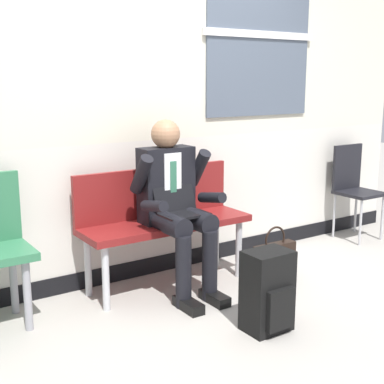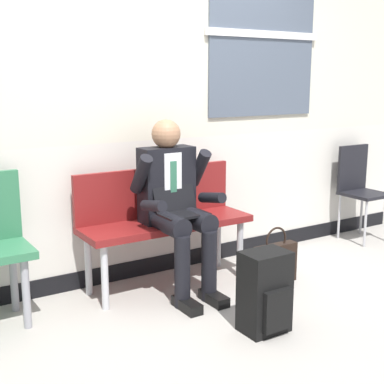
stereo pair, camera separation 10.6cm
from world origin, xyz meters
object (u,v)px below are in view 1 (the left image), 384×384
object	(u,v)px
handbag	(274,262)
folding_chair	(353,183)
person_seated	(175,202)
bench_with_person	(162,215)
backpack	(268,292)

from	to	relation	value
handbag	folding_chair	bearing A→B (deg)	18.50
person_seated	handbag	xyz separation A→B (m)	(0.72, -0.28, -0.51)
bench_with_person	backpack	world-z (taller)	bench_with_person
backpack	handbag	size ratio (longest dim) A/B	1.15
bench_with_person	person_seated	xyz separation A→B (m)	(0.00, -0.20, 0.14)
person_seated	handbag	distance (m)	0.92
person_seated	backpack	distance (m)	0.96
bench_with_person	handbag	world-z (taller)	bench_with_person
bench_with_person	folding_chair	bearing A→B (deg)	0.50
bench_with_person	backpack	xyz separation A→B (m)	(0.14, -1.05, -0.29)
folding_chair	person_seated	bearing A→B (deg)	-174.38
bench_with_person	person_seated	world-z (taller)	person_seated
handbag	bench_with_person	bearing A→B (deg)	146.79
bench_with_person	folding_chair	world-z (taller)	folding_chair
handbag	backpack	bearing A→B (deg)	-135.32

